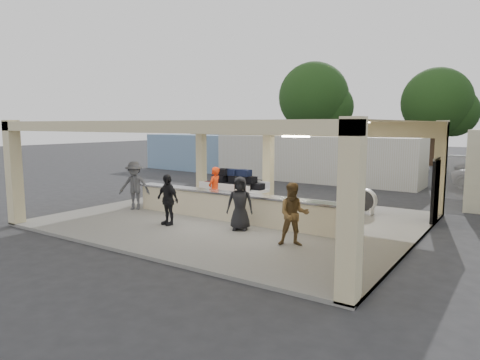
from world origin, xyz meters
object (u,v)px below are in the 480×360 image
Objects in this scene: luggage_cart at (234,185)px; passenger_a at (294,214)px; baggage_counter at (229,206)px; passenger_c at (135,186)px; passenger_b at (168,200)px; container_blue at (205,153)px; container_white at (313,159)px; drum_fan at (365,201)px; baggage_handler at (214,189)px; passenger_d at (240,203)px.

passenger_a is (4.86, -4.13, 0.05)m from luggage_cart.
passenger_c is at bearing -173.17° from baggage_counter.
baggage_counter is 4.71× the size of passenger_a.
passenger_b is at bearing -53.10° from passenger_c.
passenger_a is at bearing -40.19° from container_blue.
passenger_c is 12.55m from container_white.
container_white is at bearing 127.56° from drum_fan.
container_white is (-5.49, 13.46, 0.39)m from passenger_a.
container_blue reaches higher than passenger_b.
passenger_a is (-0.31, -5.18, 0.36)m from drum_fan.
passenger_b is at bearing -3.82° from baggage_handler.
passenger_b reaches higher than luggage_cart.
container_white is 1.24× the size of container_blue.
passenger_a reaches higher than passenger_b.
passenger_c is (-2.58, -3.06, 0.12)m from luggage_cart.
baggage_counter is 4.84× the size of passenger_d.
baggage_counter is at bearing -132.23° from drum_fan.
passenger_c reaches higher than baggage_handler.
baggage_counter is 2.16m from passenger_b.
passenger_c reaches higher than drum_fan.
passenger_d reaches higher than drum_fan.
luggage_cart is 0.20× the size of container_white.
container_white is at bearing 82.02° from passenger_a.
baggage_handler reaches higher than passenger_d.
drum_fan is at bearing 114.05° from baggage_handler.
passenger_b is 3.10m from passenger_c.
luggage_cart is 1.51× the size of passenger_b.
drum_fan is 0.50× the size of passenger_c.
passenger_a is at bearing -25.66° from baggage_counter.
container_white is at bearing 79.12° from passenger_d.
baggage_counter is 4.23m from passenger_c.
passenger_d is at bearing -51.67° from luggage_cart.
passenger_d is (2.38, 0.75, 0.00)m from passenger_b.
baggage_handler is 3.04m from passenger_d.
passenger_a reaches higher than baggage_handler.
passenger_a is 14.54m from container_white.
drum_fan is at bearing -54.16° from container_white.
baggage_counter is at bearing -78.57° from container_white.
container_blue is at bearing 175.61° from container_white.
luggage_cart is 4.25m from passenger_b.
passenger_c is at bearing -57.56° from container_blue.
baggage_handler is 0.98× the size of passenger_a.
container_blue is at bearing 134.46° from luggage_cart.
baggage_counter reaches higher than drum_fan.
container_blue reaches higher than passenger_a.
luggage_cart is at bearing 121.85° from baggage_counter.
passenger_d is at bearing -116.35° from drum_fan.
passenger_b is 17.47m from container_blue.
drum_fan is 5.20m from passenger_d.
luggage_cart is 4.01m from passenger_c.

